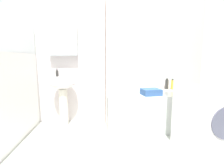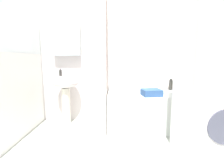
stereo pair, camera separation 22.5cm
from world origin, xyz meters
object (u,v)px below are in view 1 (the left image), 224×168
soap_dispenser (57,73)px  washer_dryer_stack (212,80)px  conditioner_bottle (167,84)px  lotion_bottle (177,84)px  body_wash_bottle (173,84)px  towel_folded (151,92)px  sink (63,90)px  bathtub (149,110)px

soap_dispenser → washer_dryer_stack: 2.25m
conditioner_bottle → lotion_bottle: bearing=4.0°
body_wash_bottle → towel_folded: (-0.53, -0.45, -0.04)m
body_wash_bottle → washer_dryer_stack: bearing=-91.7°
sink → conditioner_bottle: sink is taller
sink → washer_dryer_stack: bearing=-28.1°
washer_dryer_stack → bathtub: bearing=118.3°
bathtub → towel_folded: 0.39m
soap_dispenser → sink: bearing=-35.7°
body_wash_bottle → washer_dryer_stack: 1.12m
soap_dispenser → body_wash_bottle: 2.02m
bathtub → body_wash_bottle: body_wash_bottle is taller
bathtub → towel_folded: bearing=-103.0°
bathtub → body_wash_bottle: bearing=27.2°
soap_dispenser → conditioner_bottle: bearing=1.6°
towel_folded → washer_dryer_stack: 0.86m
soap_dispenser → lotion_bottle: soap_dispenser is taller
soap_dispenser → lotion_bottle: size_ratio=0.66×
sink → conditioner_bottle: 1.83m
body_wash_bottle → washer_dryer_stack: size_ratio=0.11×
bathtub → washer_dryer_stack: bearing=-61.7°
sink → soap_dispenser: soap_dispenser is taller
bathtub → conditioner_bottle: size_ratio=7.23×
conditioner_bottle → towel_folded: size_ratio=0.72×
sink → washer_dryer_stack: washer_dryer_stack is taller
soap_dispenser → towel_folded: size_ratio=0.47×
soap_dispenser → body_wash_bottle: size_ratio=0.67×
soap_dispenser → washer_dryer_stack: washer_dryer_stack is taller
lotion_bottle → body_wash_bottle: bearing=-157.6°
conditioner_bottle → body_wash_bottle: bearing=-19.5°
washer_dryer_stack → soap_dispenser: bearing=151.4°
towel_folded → bathtub: bearing=77.0°
body_wash_bottle → conditioner_bottle: bearing=160.5°
sink → soap_dispenser: size_ratio=6.51×
towel_folded → soap_dispenser: bearing=163.8°
sink → bathtub: bearing=-6.4°
conditioner_bottle → washer_dryer_stack: 1.15m
lotion_bottle → conditioner_bottle: 0.21m
soap_dispenser → washer_dryer_stack: size_ratio=0.07×
towel_folded → body_wash_bottle: bearing=40.1°
sink → conditioner_bottle: (1.82, 0.12, 0.06)m
sink → body_wash_bottle: size_ratio=4.33×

